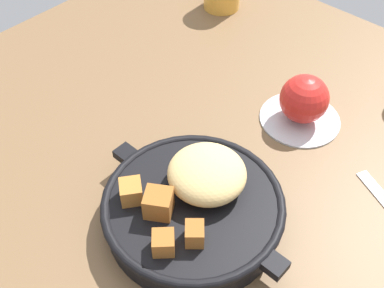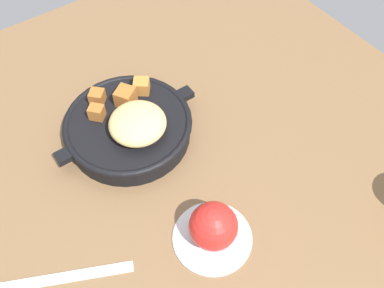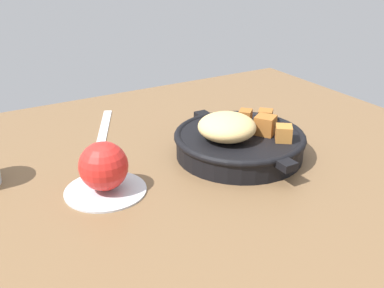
# 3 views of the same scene
# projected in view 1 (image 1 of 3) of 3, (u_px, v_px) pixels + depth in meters

# --- Properties ---
(ground_plane) EXTENTS (0.97, 0.97, 0.02)m
(ground_plane) POSITION_uv_depth(u_px,v_px,m) (197.00, 170.00, 0.66)
(ground_plane) COLOR brown
(cast_iron_skillet) EXTENTS (0.27, 0.22, 0.08)m
(cast_iron_skillet) POSITION_uv_depth(u_px,v_px,m) (194.00, 204.00, 0.57)
(cast_iron_skillet) COLOR black
(cast_iron_skillet) RESTS_ON ground_plane
(saucer_plate) EXTENTS (0.12, 0.12, 0.01)m
(saucer_plate) POSITION_uv_depth(u_px,v_px,m) (300.00, 118.00, 0.71)
(saucer_plate) COLOR #B7BABF
(saucer_plate) RESTS_ON ground_plane
(red_apple) EXTENTS (0.07, 0.07, 0.07)m
(red_apple) POSITION_uv_depth(u_px,v_px,m) (304.00, 99.00, 0.69)
(red_apple) COLOR red
(red_apple) RESTS_ON saucer_plate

